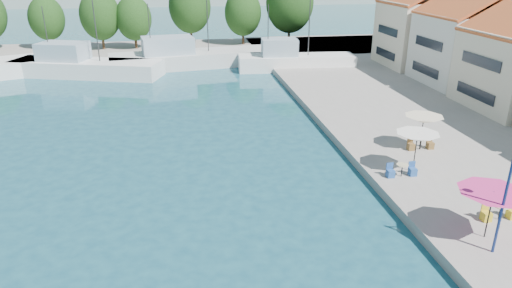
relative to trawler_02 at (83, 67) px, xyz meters
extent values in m
cube|color=gray|center=(8.09, 12.75, -0.77)|extent=(90.00, 16.00, 0.60)
cube|color=white|center=(40.09, -12.25, 3.03)|extent=(8.00, 8.50, 7.00)
cube|color=#F7E4C5|center=(40.09, -3.25, 3.28)|extent=(8.60, 8.50, 7.50)
cube|color=white|center=(0.43, -0.14, -0.37)|extent=(17.99, 9.59, 2.20)
cube|color=#93A9B6|center=(-2.06, 0.65, 1.73)|extent=(6.04, 4.90, 2.00)
cylinder|color=#2D2D2D|center=(2.09, -0.66, 4.73)|extent=(0.12, 0.12, 8.00)
cylinder|color=#2D2D2D|center=(-3.72, 1.18, 3.73)|extent=(0.10, 0.10, 6.00)
cube|color=silver|center=(12.85, 3.25, -0.37)|extent=(21.04, 8.35, 2.20)
cube|color=#93A9B6|center=(9.82, 2.79, 1.73)|extent=(6.69, 4.97, 2.00)
cylinder|color=#2D2D2D|center=(14.88, 3.56, 4.73)|extent=(0.12, 0.12, 8.00)
cylinder|color=#2D2D2D|center=(7.79, 2.48, 3.73)|extent=(0.10, 0.10, 6.00)
cube|color=white|center=(25.31, -0.98, -0.37)|extent=(14.38, 4.77, 2.20)
cube|color=#93A9B6|center=(23.20, -0.82, 1.73)|extent=(4.45, 3.15, 2.00)
cylinder|color=#2D2D2D|center=(26.72, -1.09, 4.73)|extent=(0.12, 0.12, 8.00)
cylinder|color=#2D2D2D|center=(21.79, -0.71, 3.73)|extent=(0.10, 0.10, 6.00)
cylinder|color=#3F2B19|center=(-7.36, 16.22, 1.17)|extent=(0.36, 0.36, 3.28)
ellipsoid|color=#183711|center=(-7.36, 16.22, 3.79)|extent=(4.98, 4.98, 6.22)
cylinder|color=#3F2B19|center=(0.38, 14.16, 1.38)|extent=(0.36, 0.36, 3.69)
ellipsoid|color=#183711|center=(0.38, 14.16, 4.33)|extent=(5.60, 5.60, 7.01)
cylinder|color=#3F2B19|center=(4.99, 13.96, 1.19)|extent=(0.36, 0.36, 3.31)
ellipsoid|color=#183711|center=(4.99, 13.96, 3.84)|extent=(5.04, 5.04, 6.30)
cylinder|color=#3F2B19|center=(13.13, 17.72, 1.63)|extent=(0.36, 0.36, 4.19)
ellipsoid|color=#183711|center=(13.13, 17.72, 4.98)|extent=(6.37, 6.37, 7.96)
cylinder|color=#3F2B19|center=(20.92, 14.96, 1.34)|extent=(0.36, 0.36, 3.62)
ellipsoid|color=#183711|center=(20.92, 14.96, 4.24)|extent=(5.50, 5.50, 6.88)
cylinder|color=#3F2B19|center=(27.92, 14.31, 1.88)|extent=(0.36, 0.36, 4.70)
ellipsoid|color=#183711|center=(27.92, 14.31, 5.64)|extent=(7.14, 7.14, 8.93)
cylinder|color=black|center=(24.74, -39.10, 0.70)|extent=(0.06, 0.06, 2.34)
cone|color=#DB2E7F|center=(24.74, -39.10, 1.62)|extent=(3.17, 3.17, 0.50)
cylinder|color=black|center=(24.85, -31.90, 0.77)|extent=(0.06, 0.06, 2.48)
cone|color=white|center=(24.85, -31.90, 1.76)|extent=(2.57, 2.57, 0.50)
cylinder|color=black|center=(27.03, -28.63, 0.71)|extent=(0.06, 0.06, 2.35)
cone|color=beige|center=(27.03, -28.63, 1.64)|extent=(2.55, 2.55, 0.50)
cylinder|color=black|center=(26.38, -37.81, -0.10)|extent=(0.06, 0.06, 0.74)
cylinder|color=#BDB48B|center=(26.38, -37.81, 0.27)|extent=(0.70, 0.70, 0.04)
cube|color=gold|center=(27.08, -37.81, -0.24)|extent=(0.42, 0.42, 0.46)
cube|color=gold|center=(25.68, -37.81, -0.24)|extent=(0.42, 0.42, 0.46)
cylinder|color=black|center=(23.85, -32.45, -0.10)|extent=(0.06, 0.06, 0.74)
cylinder|color=#BDB48B|center=(23.85, -32.45, 0.27)|extent=(0.70, 0.70, 0.04)
cube|color=#27539C|center=(24.55, -32.45, -0.24)|extent=(0.42, 0.42, 0.46)
cube|color=#27539C|center=(23.15, -32.45, -0.24)|extent=(0.42, 0.42, 0.46)
cylinder|color=black|center=(27.01, -28.75, -0.10)|extent=(0.06, 0.06, 0.74)
cylinder|color=#BDB48B|center=(27.01, -28.75, 0.27)|extent=(0.70, 0.70, 0.04)
cube|color=brown|center=(27.71, -28.75, -0.24)|extent=(0.42, 0.42, 0.46)
cube|color=brown|center=(26.31, -28.75, -0.24)|extent=(0.42, 0.42, 0.46)
cylinder|color=navy|center=(24.36, -40.22, 2.03)|extent=(0.12, 0.12, 5.00)
camera|label=1|loc=(11.37, -55.13, 11.40)|focal=32.00mm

